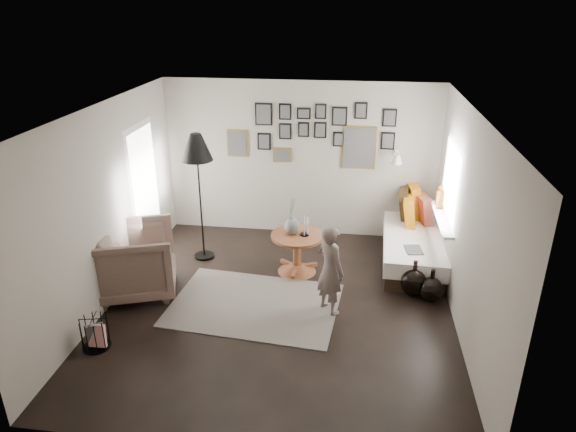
# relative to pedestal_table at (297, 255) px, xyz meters

# --- Properties ---
(ground) EXTENTS (4.80, 4.80, 0.00)m
(ground) POSITION_rel_pedestal_table_xyz_m (-0.12, -0.98, -0.28)
(ground) COLOR black
(ground) RESTS_ON ground
(wall_back) EXTENTS (4.50, 0.00, 4.50)m
(wall_back) POSITION_rel_pedestal_table_xyz_m (-0.12, 1.42, 1.02)
(wall_back) COLOR #A39B8F
(wall_back) RESTS_ON ground
(wall_front) EXTENTS (4.50, 0.00, 4.50)m
(wall_front) POSITION_rel_pedestal_table_xyz_m (-0.12, -3.38, 1.02)
(wall_front) COLOR #A39B8F
(wall_front) RESTS_ON ground
(wall_left) EXTENTS (0.00, 4.80, 4.80)m
(wall_left) POSITION_rel_pedestal_table_xyz_m (-2.37, -0.98, 1.02)
(wall_left) COLOR #A39B8F
(wall_left) RESTS_ON ground
(wall_right) EXTENTS (0.00, 4.80, 4.80)m
(wall_right) POSITION_rel_pedestal_table_xyz_m (2.13, -0.98, 1.02)
(wall_right) COLOR #A39B8F
(wall_right) RESTS_ON ground
(ceiling) EXTENTS (4.80, 4.80, 0.00)m
(ceiling) POSITION_rel_pedestal_table_xyz_m (-0.12, -0.98, 2.32)
(ceiling) COLOR white
(ceiling) RESTS_ON wall_back
(door_left) EXTENTS (0.00, 2.14, 2.14)m
(door_left) POSITION_rel_pedestal_table_xyz_m (-2.36, 0.22, 0.77)
(door_left) COLOR white
(door_left) RESTS_ON wall_left
(window_right) EXTENTS (0.15, 1.32, 1.30)m
(window_right) POSITION_rel_pedestal_table_xyz_m (2.05, 0.36, 0.65)
(window_right) COLOR white
(window_right) RESTS_ON wall_right
(gallery_wall) EXTENTS (2.74, 0.03, 1.08)m
(gallery_wall) POSITION_rel_pedestal_table_xyz_m (0.17, 1.40, 1.46)
(gallery_wall) COLOR brown
(gallery_wall) RESTS_ON wall_back
(wall_sconce) EXTENTS (0.18, 0.36, 0.16)m
(wall_sconce) POSITION_rel_pedestal_table_xyz_m (1.43, 1.16, 1.18)
(wall_sconce) COLOR white
(wall_sconce) RESTS_ON wall_back
(rug) EXTENTS (2.32, 1.73, 0.01)m
(rug) POSITION_rel_pedestal_table_xyz_m (-0.45, -0.99, -0.27)
(rug) COLOR #BFB3A7
(rug) RESTS_ON ground
(pedestal_table) EXTENTS (0.77, 0.77, 0.60)m
(pedestal_table) POSITION_rel_pedestal_table_xyz_m (0.00, 0.00, 0.00)
(pedestal_table) COLOR brown
(pedestal_table) RESTS_ON ground
(vase) EXTENTS (0.22, 0.22, 0.55)m
(vase) POSITION_rel_pedestal_table_xyz_m (-0.08, 0.02, 0.49)
(vase) COLOR black
(vase) RESTS_ON pedestal_table
(candles) EXTENTS (0.13, 0.13, 0.29)m
(candles) POSITION_rel_pedestal_table_xyz_m (0.11, -0.00, 0.46)
(candles) COLOR black
(candles) RESTS_ON pedestal_table
(daybed) EXTENTS (0.97, 2.13, 1.01)m
(daybed) POSITION_rel_pedestal_table_xyz_m (1.72, 0.65, 0.03)
(daybed) COLOR black
(daybed) RESTS_ON ground
(magazine_on_daybed) EXTENTS (0.27, 0.34, 0.02)m
(magazine_on_daybed) POSITION_rel_pedestal_table_xyz_m (1.68, -0.00, 0.19)
(magazine_on_daybed) COLOR black
(magazine_on_daybed) RESTS_ON daybed
(armchair) EXTENTS (1.34, 1.32, 0.96)m
(armchair) POSITION_rel_pedestal_table_xyz_m (-2.12, -0.86, 0.20)
(armchair) COLOR brown
(armchair) RESTS_ON ground
(armchair_cushion) EXTENTS (0.55, 0.56, 0.20)m
(armchair_cushion) POSITION_rel_pedestal_table_xyz_m (-2.10, -0.81, 0.20)
(armchair_cushion) COLOR silver
(armchair_cushion) RESTS_ON armchair
(floor_lamp) EXTENTS (0.46, 0.46, 1.99)m
(floor_lamp) POSITION_rel_pedestal_table_xyz_m (-1.51, 0.27, 1.43)
(floor_lamp) COLOR black
(floor_lamp) RESTS_ON ground
(magazine_basket) EXTENTS (0.36, 0.36, 0.39)m
(magazine_basket) POSITION_rel_pedestal_table_xyz_m (-2.12, -2.11, -0.09)
(magazine_basket) COLOR black
(magazine_basket) RESTS_ON ground
(demijohn_large) EXTENTS (0.35, 0.35, 0.53)m
(demijohn_large) POSITION_rel_pedestal_table_xyz_m (1.66, -0.45, -0.08)
(demijohn_large) COLOR black
(demijohn_large) RESTS_ON ground
(demijohn_small) EXTENTS (0.31, 0.31, 0.48)m
(demijohn_small) POSITION_rel_pedestal_table_xyz_m (1.88, -0.57, -0.10)
(demijohn_small) COLOR black
(demijohn_small) RESTS_ON ground
(child) EXTENTS (0.52, 0.52, 1.22)m
(child) POSITION_rel_pedestal_table_xyz_m (0.54, -0.98, 0.33)
(child) COLOR #6C5B55
(child) RESTS_ON ground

